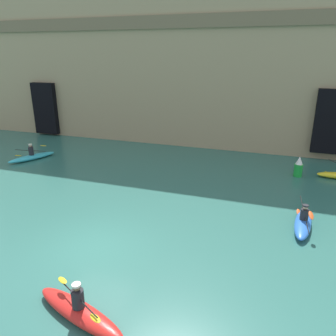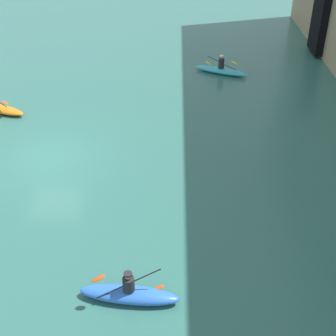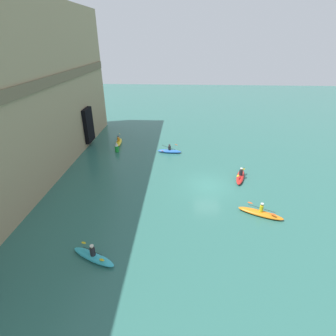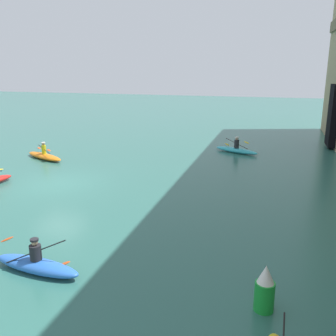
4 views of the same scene
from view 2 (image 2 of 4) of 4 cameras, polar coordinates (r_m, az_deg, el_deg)
name	(u,v)px [view 2 (image 2 of 4)]	position (r m, az deg, el deg)	size (l,w,h in m)	color
ground_plane	(49,158)	(20.94, -14.28, 1.21)	(120.00, 120.00, 0.00)	#2D665B
kayak_cyan	(221,70)	(29.08, 6.46, 11.79)	(2.04, 3.30, 1.14)	#33B2C6
kayak_blue	(129,294)	(14.10, -4.75, -15.02)	(0.97, 2.99, 1.14)	blue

